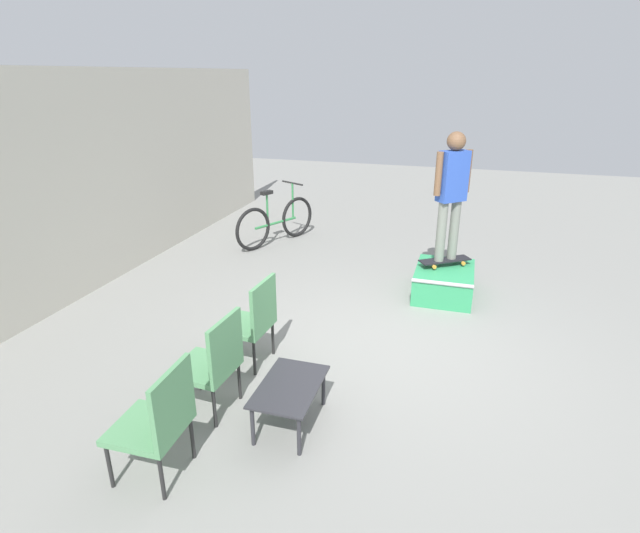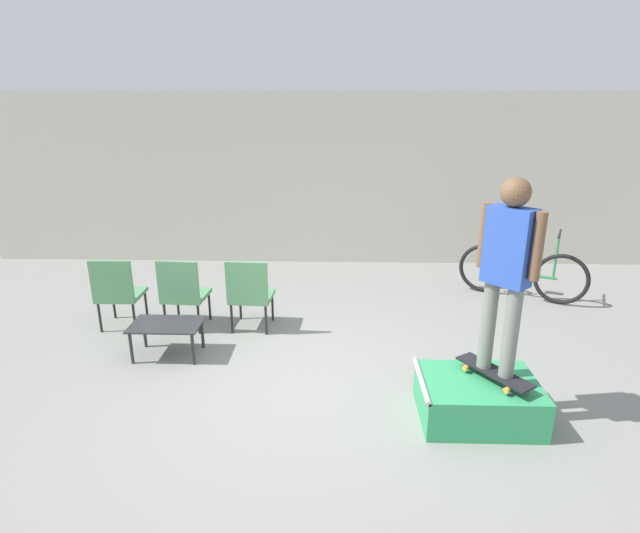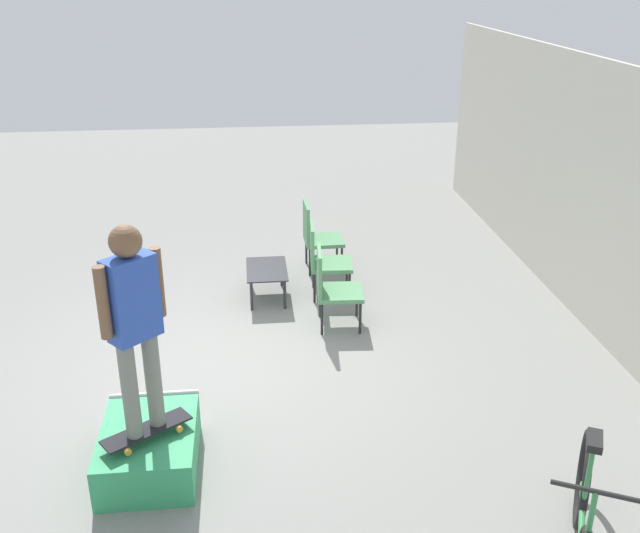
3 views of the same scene
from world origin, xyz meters
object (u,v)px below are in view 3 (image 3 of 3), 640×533
Objects in this scene: skate_ramp_box at (150,448)px; skateboard_on_ramp at (147,430)px; person_skater at (134,315)px; bicycle at (582,526)px; patio_chair_left at (317,234)px; patio_chair_right at (332,285)px; patio_chair_center at (323,257)px; coffee_table at (267,272)px.

skateboard_on_ramp reaches higher than skate_ramp_box.
bicycle is at bearing 114.08° from person_skater.
patio_chair_left is at bearing -147.67° from skateboard_on_ramp.
skate_ramp_box is 3.03m from patio_chair_right.
person_skater is 3.96m from patio_chair_center.
skateboard_on_ramp is 3.35m from bicycle.
skate_ramp_box is 0.64× the size of bicycle.
patio_chair_left and patio_chair_right have the same top height.
patio_chair_left is 1.00× the size of patio_chair_right.
patio_chair_right reaches higher than coffee_table.
skateboard_on_ramp is 0.75× the size of patio_chair_right.
coffee_table is at bearing 161.12° from skate_ramp_box.
skate_ramp_box is 4.50m from patio_chair_left.
skate_ramp_box is 3.42m from bicycle.
coffee_table is at bearing -131.12° from bicycle.
skateboard_on_ramp is 0.91× the size of coffee_table.
skateboard_on_ramp is at bearing -17.93° from coffee_table.
patio_chair_right is 0.57× the size of bicycle.
person_skater reaches higher than skateboard_on_ramp.
patio_chair_center is 0.85m from patio_chair_right.
patio_chair_left is 5.69m from bicycle.
coffee_table is (-3.37, 1.09, -1.16)m from person_skater.
coffee_table is 1.13m from patio_chair_left.
bicycle is (1.33, 3.07, -0.06)m from skateboard_on_ramp.
skate_ramp_box is at bearing 154.64° from patio_chair_left.
patio_chair_right is at bearing -160.10° from skateboard_on_ramp.
bicycle is (4.71, 1.26, -0.12)m from patio_chair_center.
skate_ramp_box is 1.50× the size of skateboard_on_ramp.
patio_chair_left is (-4.09, 1.83, 0.33)m from skate_ramp_box.
coffee_table is (-3.37, 1.09, -0.12)m from skateboard_on_ramp.
coffee_table is at bearing 94.37° from patio_chair_center.
patio_chair_left is at bearing 3.72° from patio_chair_right.
skateboard_on_ramp is at bearing 40.41° from person_skater.
patio_chair_right is 4.06m from bicycle.
person_skater reaches higher than patio_chair_center.
patio_chair_left is at bearing -141.18° from bicycle.
coffee_table is 5.10m from bicycle.
skateboard_on_ramp is 0.75× the size of patio_chair_left.
patio_chair_right is at bearing 142.65° from skate_ramp_box.
bicycle is at bearing 22.81° from coffee_table.
patio_chair_left is (-4.22, 1.81, 0.06)m from skateboard_on_ramp.
coffee_table is at bearing -150.40° from person_skater.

